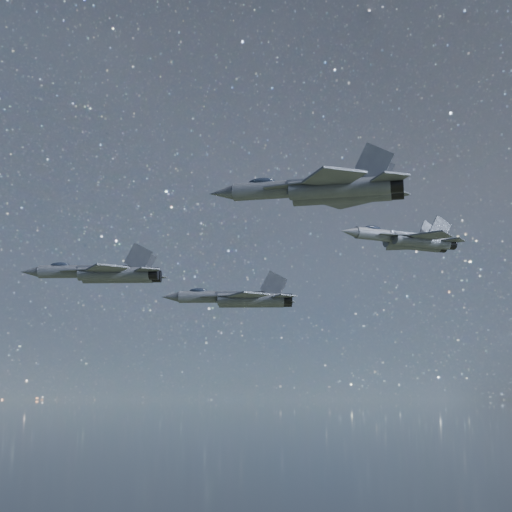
{
  "coord_description": "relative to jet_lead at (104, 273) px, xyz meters",
  "views": [
    {
      "loc": [
        -3.34,
        -73.58,
        126.63
      ],
      "look_at": [
        0.8,
        3.3,
        142.21
      ],
      "focal_mm": 50.0,
      "sensor_mm": 36.0,
      "label": 1
    }
  ],
  "objects": [
    {
      "name": "jet_lead",
      "position": [
        0.0,
        0.0,
        0.0
      ],
      "size": [
        16.31,
        11.45,
        4.12
      ],
      "rotation": [
        0.0,
        0.0,
        -0.1
      ],
      "color": "#3A3E48"
    },
    {
      "name": "jet_left",
      "position": [
        15.59,
        19.39,
        0.04
      ],
      "size": [
        18.95,
        13.34,
        4.79
      ],
      "rotation": [
        0.0,
        0.0,
        -0.08
      ],
      "color": "#3A3E48"
    },
    {
      "name": "jet_slot",
      "position": [
        33.71,
        -1.24,
        3.9
      ],
      "size": [
        14.96,
        9.94,
        3.8
      ],
      "rotation": [
        0.0,
        0.0,
        0.36
      ],
      "color": "#3A3E48"
    },
    {
      "name": "jet_right",
      "position": [
        21.08,
        -22.45,
        3.18
      ],
      "size": [
        16.99,
        11.51,
        4.27
      ],
      "rotation": [
        0.0,
        0.0,
        -0.27
      ],
      "color": "#3A3E48"
    }
  ]
}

